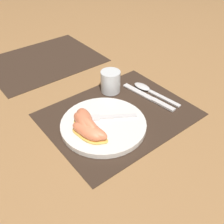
% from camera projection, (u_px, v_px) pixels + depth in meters
% --- Properties ---
extents(ground_plane, '(3.00, 3.00, 0.00)m').
position_uv_depth(ground_plane, '(119.00, 115.00, 0.82)').
color(ground_plane, '#A37547').
extents(placemat, '(0.44, 0.35, 0.00)m').
position_uv_depth(placemat, '(119.00, 114.00, 0.82)').
color(placemat, '#38281E').
rests_on(placemat, ground_plane).
extents(placemat_far, '(0.44, 0.35, 0.00)m').
position_uv_depth(placemat_far, '(44.00, 60.00, 1.10)').
color(placemat_far, '#38281E').
rests_on(placemat_far, ground_plane).
extents(plate, '(0.25, 0.25, 0.02)m').
position_uv_depth(plate, '(103.00, 125.00, 0.77)').
color(plate, white).
rests_on(plate, placemat).
extents(juice_glass, '(0.07, 0.07, 0.08)m').
position_uv_depth(juice_glass, '(111.00, 83.00, 0.90)').
color(juice_glass, silver).
rests_on(juice_glass, placemat).
extents(knife, '(0.04, 0.21, 0.01)m').
position_uv_depth(knife, '(149.00, 97.00, 0.88)').
color(knife, silver).
rests_on(knife, placemat).
extents(spoon, '(0.05, 0.19, 0.01)m').
position_uv_depth(spoon, '(148.00, 90.00, 0.92)').
color(spoon, silver).
rests_on(spoon, placemat).
extents(fork, '(0.16, 0.11, 0.00)m').
position_uv_depth(fork, '(102.00, 117.00, 0.78)').
color(fork, silver).
rests_on(fork, plate).
extents(citrus_wedge_0, '(0.08, 0.11, 0.05)m').
position_uv_depth(citrus_wedge_0, '(84.00, 121.00, 0.74)').
color(citrus_wedge_0, '#F7C656').
rests_on(citrus_wedge_0, plate).
extents(citrus_wedge_1, '(0.04, 0.11, 0.05)m').
position_uv_depth(citrus_wedge_1, '(86.00, 124.00, 0.73)').
color(citrus_wedge_1, '#F7C656').
rests_on(citrus_wedge_1, plate).
extents(citrus_wedge_2, '(0.07, 0.11, 0.04)m').
position_uv_depth(citrus_wedge_2, '(89.00, 131.00, 0.71)').
color(citrus_wedge_2, '#F7C656').
rests_on(citrus_wedge_2, plate).
extents(citrus_wedge_3, '(0.08, 0.12, 0.04)m').
position_uv_depth(citrus_wedge_3, '(90.00, 132.00, 0.71)').
color(citrus_wedge_3, '#F7C656').
rests_on(citrus_wedge_3, plate).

